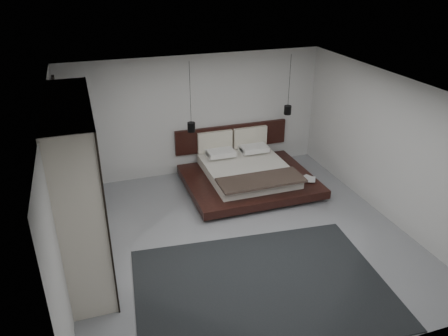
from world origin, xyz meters
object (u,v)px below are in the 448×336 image
object	(u,v)px
bed	(247,173)
pendant_right	(288,110)
wardrobe	(79,187)
pendant_left	(191,127)
rug	(261,287)
lattice_screen	(63,144)

from	to	relation	value
bed	pendant_right	world-z (taller)	pendant_right
bed	wardrobe	xyz separation A→B (m)	(-3.55, -1.73, 1.12)
pendant_left	rug	world-z (taller)	pendant_left
rug	lattice_screen	bearing A→B (deg)	125.59
rug	pendant_left	bearing A→B (deg)	91.71
bed	pendant_left	xyz separation A→B (m)	(-1.15, 0.44, 1.10)
lattice_screen	rug	size ratio (longest dim) A/B	0.66
lattice_screen	bed	size ratio (longest dim) A/B	0.93
pendant_right	wardrobe	bearing A→B (deg)	-155.18
bed	pendant_left	world-z (taller)	pendant_left
bed	pendant_left	size ratio (longest dim) A/B	1.83
bed	pendant_right	bearing A→B (deg)	21.07
lattice_screen	pendant_right	bearing A→B (deg)	-1.17
pendant_right	rug	xyz separation A→B (m)	(-2.18, -3.77, -1.53)
pendant_left	rug	xyz separation A→B (m)	(0.11, -3.77, -1.38)
pendant_left	lattice_screen	bearing A→B (deg)	177.82
pendant_left	pendant_right	size ratio (longest dim) A/B	1.11
pendant_right	wardrobe	xyz separation A→B (m)	(-4.70, -2.17, -0.13)
pendant_left	pendant_right	bearing A→B (deg)	-0.00
pendant_left	wardrobe	world-z (taller)	wardrobe
lattice_screen	pendant_left	bearing A→B (deg)	-2.18
pendant_left	pendant_right	world-z (taller)	same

